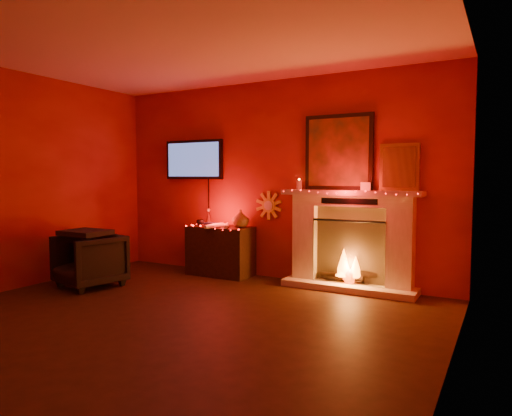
{
  "coord_description": "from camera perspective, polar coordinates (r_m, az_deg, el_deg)",
  "views": [
    {
      "loc": [
        2.85,
        -3.1,
        1.4
      ],
      "look_at": [
        0.18,
        1.7,
        1.02
      ],
      "focal_mm": 32.0,
      "sensor_mm": 36.0,
      "label": 1
    }
  ],
  "objects": [
    {
      "name": "sunburst_clock",
      "position": [
        6.3,
        1.6,
        0.33
      ],
      "size": [
        0.4,
        0.03,
        0.4
      ],
      "color": "yellow",
      "rests_on": "room"
    },
    {
      "name": "room",
      "position": [
        4.21,
        -13.56,
        3.16
      ],
      "size": [
        5.0,
        5.0,
        5.0
      ],
      "color": "black",
      "rests_on": "ground"
    },
    {
      "name": "tv",
      "position": [
        6.93,
        -7.75,
        5.98
      ],
      "size": [
        1.0,
        0.07,
        1.24
      ],
      "color": "black",
      "rests_on": "room"
    },
    {
      "name": "fireplace",
      "position": [
        5.78,
        11.71,
        -2.82
      ],
      "size": [
        1.72,
        0.4,
        2.18
      ],
      "color": "beige",
      "rests_on": "floor"
    },
    {
      "name": "console_table",
      "position": [
        6.5,
        -4.39,
        -5.08
      ],
      "size": [
        0.91,
        0.59,
        0.94
      ],
      "color": "black",
      "rests_on": "floor"
    },
    {
      "name": "armchair",
      "position": [
        6.2,
        -20.11,
        -6.18
      ],
      "size": [
        0.86,
        0.88,
        0.67
      ],
      "primitive_type": "imported",
      "rotation": [
        0.0,
        0.0,
        -0.23
      ],
      "color": "black",
      "rests_on": "floor"
    }
  ]
}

